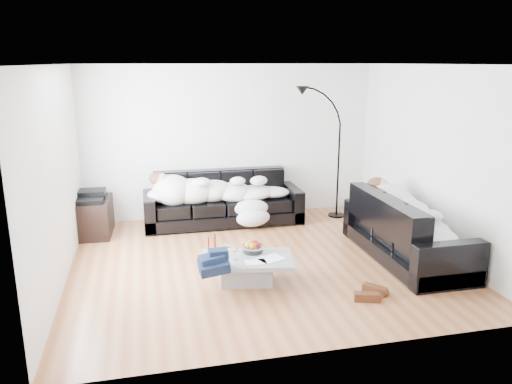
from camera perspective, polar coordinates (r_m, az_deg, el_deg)
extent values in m
plane|color=#96532D|center=(6.85, 0.56, -7.93)|extent=(5.00, 5.00, 0.00)
cube|color=silver|center=(8.63, -2.90, 5.77)|extent=(5.00, 0.02, 2.60)
cube|color=silver|center=(6.38, -21.83, 1.55)|extent=(0.02, 4.50, 2.60)
cube|color=silver|center=(7.44, 19.70, 3.50)|extent=(0.02, 4.50, 2.60)
plane|color=white|center=(6.33, 0.62, 14.38)|extent=(5.00, 5.00, 0.00)
cube|color=black|center=(8.33, -3.80, -0.74)|extent=(2.60, 0.90, 0.85)
cube|color=black|center=(7.12, 16.89, -3.90)|extent=(0.94, 2.19, 0.89)
ellipsoid|color=#0A3847|center=(7.58, 14.15, -0.39)|extent=(0.42, 0.38, 0.20)
cube|color=#939699|center=(6.17, -1.08, -8.92)|extent=(1.22, 0.84, 0.33)
cylinder|color=white|center=(6.24, -0.38, -6.24)|extent=(0.31, 0.31, 0.15)
cylinder|color=white|center=(6.14, -3.28, -6.59)|extent=(0.08, 0.08, 0.17)
cylinder|color=white|center=(6.02, -3.55, -7.07)|extent=(0.07, 0.07, 0.16)
cylinder|color=white|center=(6.03, -2.33, -7.03)|extent=(0.08, 0.08, 0.16)
cylinder|color=maroon|center=(6.15, -5.44, -6.25)|extent=(0.05, 0.05, 0.23)
cylinder|color=maroon|center=(6.21, -4.71, -5.88)|extent=(0.05, 0.05, 0.26)
cube|color=silver|center=(6.07, 1.73, -7.58)|extent=(0.37, 0.33, 0.01)
cube|color=silver|center=(5.97, -0.05, -7.99)|extent=(0.25, 0.18, 0.01)
cube|color=black|center=(8.19, -18.20, -2.75)|extent=(0.61, 0.85, 0.57)
cube|color=black|center=(8.10, -18.39, -0.40)|extent=(0.45, 0.35, 0.13)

